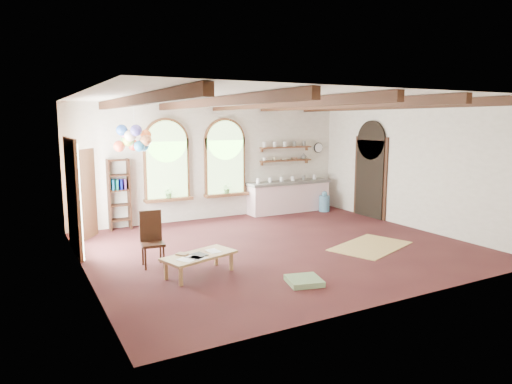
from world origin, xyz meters
TOP-DOWN VIEW (x-y plane):
  - floor at (0.00, 0.00)m, footprint 8.00×8.00m
  - ceiling_beams at (0.00, 0.00)m, footprint 6.20×6.80m
  - window_left at (-1.40, 3.43)m, footprint 1.30×0.28m
  - window_right at (0.30, 3.43)m, footprint 1.30×0.28m
  - left_doorway at (-3.95, 1.80)m, footprint 0.10×1.90m
  - right_doorway at (3.95, 1.50)m, footprint 0.10×1.30m
  - kitchen_counter at (2.30, 3.20)m, footprint 2.68×0.62m
  - wall_shelf_lower at (2.30, 3.38)m, footprint 1.70×0.24m
  - wall_shelf_upper at (2.30, 3.38)m, footprint 1.70×0.24m
  - wall_clock at (3.55, 3.45)m, footprint 0.32×0.04m
  - bookshelf at (-2.70, 3.32)m, footprint 0.53×0.32m
  - coffee_table at (-2.20, -0.91)m, footprint 1.45×0.97m
  - side_chair at (-2.80, -0.03)m, footprint 0.46×0.46m
  - floor_mat at (1.80, -0.96)m, footprint 2.13×1.71m
  - floor_cushion at (-0.80, -2.18)m, footprint 0.67×0.67m
  - water_jug_a at (3.10, 3.20)m, footprint 0.31×0.31m
  - water_jug_b at (3.30, 2.74)m, footprint 0.32×0.32m
  - balloon_cluster at (-2.50, 2.29)m, footprint 0.93×0.96m
  - table_book at (-2.53, -0.82)m, footprint 0.26×0.27m
  - tablet at (-2.20, -0.94)m, footprint 0.27×0.33m
  - potted_plant_left at (-1.40, 3.32)m, footprint 0.27×0.23m
  - potted_plant_right at (0.30, 3.32)m, footprint 0.27×0.23m
  - shelf_cup_a at (1.55, 3.38)m, footprint 0.12×0.10m
  - shelf_cup_b at (1.90, 3.38)m, footprint 0.10×0.10m
  - shelf_bowl_a at (2.25, 3.38)m, footprint 0.22×0.22m
  - shelf_bowl_b at (2.60, 3.38)m, footprint 0.20×0.20m
  - shelf_vase at (2.95, 3.38)m, footprint 0.18×0.18m

SIDE VIEW (x-z plane):
  - floor at x=0.00m, z-range 0.00..0.00m
  - floor_mat at x=1.80m, z-range 0.00..0.02m
  - floor_cushion at x=-0.80m, z-range 0.00..0.10m
  - water_jug_a at x=3.10m, z-range -0.04..0.56m
  - water_jug_b at x=3.30m, z-range -0.04..0.58m
  - side_chair at x=-2.80m, z-range -0.22..0.83m
  - coffee_table at x=-2.20m, z-range 0.14..0.52m
  - tablet at x=-2.20m, z-range 0.38..0.39m
  - table_book at x=-2.53m, z-range 0.38..0.40m
  - kitchen_counter at x=2.30m, z-range 0.01..0.95m
  - potted_plant_left at x=-1.40m, z-range 0.70..1.00m
  - potted_plant_right at x=0.30m, z-range 0.70..1.00m
  - bookshelf at x=-2.70m, z-range 0.00..1.80m
  - right_doorway at x=3.95m, z-range -0.10..2.30m
  - left_doorway at x=-3.95m, z-range -0.10..2.40m
  - wall_shelf_lower at x=2.30m, z-range 1.53..1.57m
  - shelf_bowl_a at x=2.25m, z-range 1.57..1.62m
  - shelf_bowl_b at x=2.60m, z-range 1.57..1.63m
  - shelf_cup_b at x=1.90m, z-range 1.57..1.66m
  - shelf_cup_a at x=1.55m, z-range 1.57..1.67m
  - window_left at x=-1.40m, z-range 0.53..2.73m
  - window_right at x=0.30m, z-range 0.53..2.73m
  - shelf_vase at x=2.95m, z-range 1.57..1.76m
  - wall_clock at x=3.55m, z-range 1.74..2.06m
  - wall_shelf_upper at x=2.30m, z-range 1.93..1.97m
  - balloon_cluster at x=-2.50m, z-range 1.75..2.91m
  - ceiling_beams at x=0.00m, z-range 3.01..3.19m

